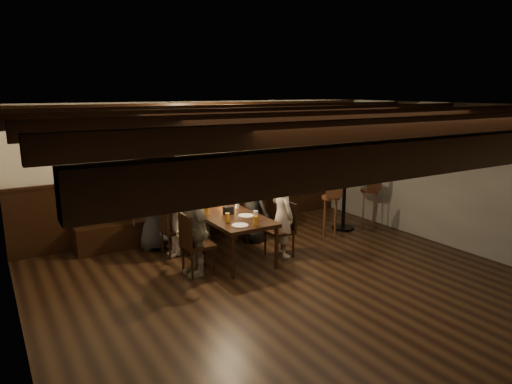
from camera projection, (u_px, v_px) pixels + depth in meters
room at (214, 187)px, 7.30m from camera, size 7.00×7.00×7.00m
dining_table at (227, 217)px, 7.19m from camera, size 0.85×1.87×0.70m
chair_left_near at (174, 239)px, 7.29m from camera, size 0.40×0.40×0.86m
chair_left_far at (197, 256)px, 6.54m from camera, size 0.42×0.42×0.91m
chair_right_near at (252, 226)px, 8.01m from camera, size 0.40×0.40×0.88m
chair_right_far at (280, 240)px, 7.26m from camera, size 0.40×0.40×0.87m
person_bench_left at (153, 210)px, 7.49m from camera, size 0.65×0.43×1.33m
person_bench_centre at (199, 199)px, 8.06m from camera, size 0.52×0.34×1.42m
person_bench_right at (248, 200)px, 8.41m from camera, size 0.59×0.46×1.21m
person_left_near at (172, 219)px, 7.20m from camera, size 0.45×0.78×1.21m
person_left_far at (194, 229)px, 6.43m from camera, size 0.33×0.80×1.36m
person_right_near at (253, 201)px, 7.93m from camera, size 0.45×0.69×1.42m
person_right_far at (282, 215)px, 7.19m from camera, size 0.32×0.49×1.34m
pint_a at (192, 202)px, 7.61m from camera, size 0.07×0.07×0.14m
pint_b at (222, 199)px, 7.84m from camera, size 0.07×0.07×0.14m
pint_c at (207, 210)px, 7.10m from camera, size 0.07×0.07×0.14m
pint_d at (237, 204)px, 7.49m from camera, size 0.07×0.07×0.14m
pint_e at (228, 218)px, 6.68m from camera, size 0.07×0.07×0.14m
pint_f at (256, 215)px, 6.81m from camera, size 0.07×0.07×0.14m
pint_g at (256, 221)px, 6.52m from camera, size 0.07×0.07×0.14m
plate_near at (240, 225)px, 6.52m from camera, size 0.24×0.24×0.01m
plate_far at (246, 216)px, 7.02m from camera, size 0.24×0.24×0.01m
condiment_caddy at (228, 210)px, 7.13m from camera, size 0.15×0.10×0.12m
candle at (225, 207)px, 7.49m from camera, size 0.05×0.05×0.05m
high_top_table at (344, 194)px, 8.58m from camera, size 0.58×0.58×1.03m
bar_stool_left at (330, 215)px, 8.22m from camera, size 0.36×0.38×1.05m
bar_stool_right at (369, 207)px, 8.77m from camera, size 0.35×0.37×1.05m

